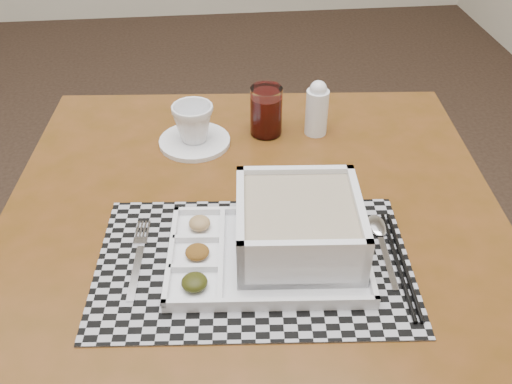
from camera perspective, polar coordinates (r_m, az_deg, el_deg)
dining_table at (r=1.07m, az=-0.31°, el=-4.88°), size 0.98×0.98×0.68m
placemat at (r=0.93m, az=-0.24°, el=-7.10°), size 0.53×0.36×0.00m
serving_tray at (r=0.92m, az=3.48°, el=-4.12°), size 0.34×0.25×0.10m
fork at (r=0.95m, az=-11.77°, el=-6.32°), size 0.03×0.19×0.00m
spoon at (r=1.00m, az=12.17°, el=-3.81°), size 0.04×0.18×0.01m
chopsticks at (r=0.95m, az=14.25°, el=-6.92°), size 0.04×0.24×0.01m
saucer at (r=1.22m, az=-6.15°, el=5.05°), size 0.15×0.15×0.01m
cup at (r=1.19m, az=-6.29°, el=6.88°), size 0.11×0.11×0.08m
juice_glass at (r=1.22m, az=1.02°, el=7.93°), size 0.07×0.07×0.11m
creamer_bottle at (r=1.23m, az=6.11°, el=8.31°), size 0.05×0.05×0.12m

